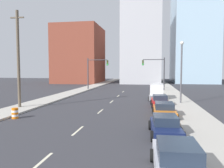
{
  "coord_description": "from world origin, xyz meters",
  "views": [
    {
      "loc": [
        5.02,
        -1.85,
        4.41
      ],
      "look_at": [
        -0.48,
        30.3,
        2.2
      ],
      "focal_mm": 35.0,
      "sensor_mm": 36.0,
      "label": 1
    }
  ],
  "objects": [
    {
      "name": "sedan_orange",
      "position": [
        6.42,
        18.62,
        0.62
      ],
      "size": [
        2.18,
        4.67,
        1.35
      ],
      "rotation": [
        0.0,
        0.0,
        0.01
      ],
      "color": "orange",
      "rests_on": "ground"
    },
    {
      "name": "building_brick_left",
      "position": [
        -17.66,
        67.42,
        9.09
      ],
      "size": [
        14.0,
        16.0,
        18.18
      ],
      "color": "brown",
      "rests_on": "ground"
    },
    {
      "name": "lane_stripe_at_13m",
      "position": [
        0.0,
        12.91,
        0.0
      ],
      "size": [
        0.16,
        2.4,
        0.01
      ],
      "primitive_type": "cube",
      "color": "beige",
      "rests_on": "ground"
    },
    {
      "name": "lane_stripe_at_34m",
      "position": [
        0.0,
        33.77,
        0.0
      ],
      "size": [
        0.16,
        2.4,
        0.01
      ],
      "primitive_type": "cube",
      "color": "beige",
      "rests_on": "ground"
    },
    {
      "name": "sedan_silver",
      "position": [
        6.2,
        7.07,
        0.65
      ],
      "size": [
        2.22,
        4.63,
        1.44
      ],
      "rotation": [
        0.0,
        0.0,
        0.03
      ],
      "color": "#B2B2BC",
      "rests_on": "ground"
    },
    {
      "name": "sedan_navy",
      "position": [
        6.1,
        12.8,
        0.63
      ],
      "size": [
        2.21,
        4.37,
        1.36
      ],
      "rotation": [
        0.0,
        0.0,
        0.05
      ],
      "color": "#141E47",
      "rests_on": "ground"
    },
    {
      "name": "lane_stripe_at_7m",
      "position": [
        0.0,
        7.49,
        0.0
      ],
      "size": [
        0.16,
        2.4,
        0.01
      ],
      "primitive_type": "cube",
      "color": "beige",
      "rests_on": "ground"
    },
    {
      "name": "sidewalk_right",
      "position": [
        9.07,
        48.17,
        0.09
      ],
      "size": [
        3.33,
        96.34,
        0.18
      ],
      "color": "#ADA89E",
      "rests_on": "ground"
    },
    {
      "name": "lane_stripe_at_20m",
      "position": [
        0.0,
        20.25,
        0.0
      ],
      "size": [
        0.16,
        2.4,
        0.01
      ],
      "primitive_type": "cube",
      "color": "beige",
      "rests_on": "ground"
    },
    {
      "name": "building_glass_right",
      "position": [
        19.21,
        75.42,
        15.38
      ],
      "size": [
        13.0,
        20.0,
        30.75
      ],
      "color": "#99B7CC",
      "rests_on": "ground"
    },
    {
      "name": "traffic_barrel",
      "position": [
        -6.8,
        15.7,
        0.47
      ],
      "size": [
        0.56,
        0.56,
        0.95
      ],
      "color": "orange",
      "rests_on": "ground"
    },
    {
      "name": "utility_pole_left_mid",
      "position": [
        -9.34,
        20.37,
        5.56
      ],
      "size": [
        1.6,
        0.32,
        10.86
      ],
      "color": "brown",
      "rests_on": "ground"
    },
    {
      "name": "sidewalk_left",
      "position": [
        -9.07,
        48.17,
        0.09
      ],
      "size": [
        3.33,
        96.34,
        0.18
      ],
      "color": "#ADA89E",
      "rests_on": "ground"
    },
    {
      "name": "traffic_signal_left",
      "position": [
        -6.76,
        43.53,
        4.39
      ],
      "size": [
        4.56,
        0.35,
        6.79
      ],
      "color": "#38383D",
      "rests_on": "ground"
    },
    {
      "name": "lane_stripe_at_27m",
      "position": [
        0.0,
        27.1,
        0.0
      ],
      "size": [
        0.16,
        2.4,
        0.01
      ],
      "primitive_type": "cube",
      "color": "beige",
      "rests_on": "ground"
    },
    {
      "name": "street_lamp",
      "position": [
        8.97,
        26.55,
        4.6
      ],
      "size": [
        0.44,
        0.44,
        7.89
      ],
      "color": "#4C4C51",
      "rests_on": "ground"
    },
    {
      "name": "lane_stripe_at_41m",
      "position": [
        0.0,
        40.66,
        0.0
      ],
      "size": [
        0.16,
        2.4,
        0.01
      ],
      "primitive_type": "cube",
      "color": "beige",
      "rests_on": "ground"
    },
    {
      "name": "box_truck_gray",
      "position": [
        6.12,
        30.55,
        1.06
      ],
      "size": [
        2.49,
        6.14,
        2.28
      ],
      "rotation": [
        0.0,
        0.0,
        -0.04
      ],
      "color": "slate",
      "rests_on": "ground"
    },
    {
      "name": "traffic_signal_right",
      "position": [
        6.75,
        43.53,
        4.39
      ],
      "size": [
        4.56,
        0.35,
        6.79
      ],
      "color": "#38383D",
      "rests_on": "ground"
    },
    {
      "name": "sedan_red",
      "position": [
        6.29,
        24.33,
        0.63
      ],
      "size": [
        2.21,
        4.27,
        1.39
      ],
      "rotation": [
        0.0,
        0.0,
        0.04
      ],
      "color": "red",
      "rests_on": "ground"
    },
    {
      "name": "building_office_center",
      "position": [
        2.42,
        71.42,
        12.53
      ],
      "size": [
        12.0,
        20.0,
        25.06
      ],
      "color": "#A8A8AD",
      "rests_on": "ground"
    }
  ]
}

